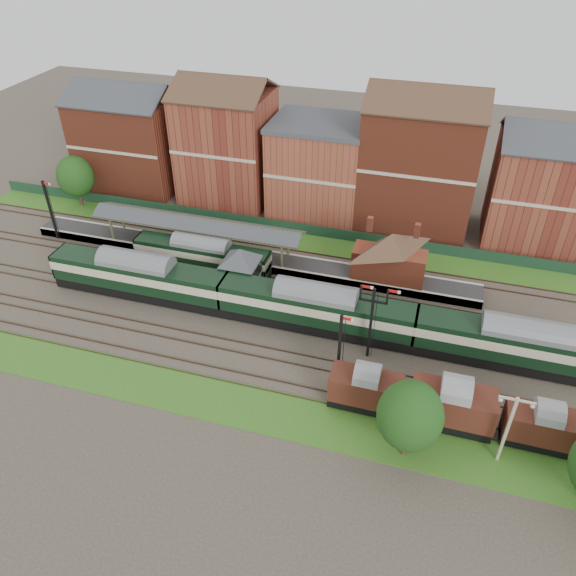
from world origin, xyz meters
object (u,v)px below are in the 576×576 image
(signal_box, at_px, (241,271))
(semaphore_bracket, at_px, (372,318))
(platform_railcar, at_px, (202,255))
(dmu_train, at_px, (316,308))
(goods_van_a, at_px, (366,389))

(signal_box, height_order, semaphore_bracket, semaphore_bracket)
(platform_railcar, bearing_deg, signal_box, -28.21)
(dmu_train, relative_size, platform_railcar, 3.66)
(signal_box, bearing_deg, dmu_train, -19.59)
(dmu_train, bearing_deg, goods_van_a, -53.23)
(signal_box, height_order, dmu_train, signal_box)
(signal_box, bearing_deg, semaphore_bracket, -20.92)
(semaphore_bracket, xyz_separation_m, dmu_train, (-5.91, 2.50, -1.99))
(signal_box, distance_m, dmu_train, 9.71)
(semaphore_bracket, relative_size, platform_railcar, 0.50)
(dmu_train, distance_m, goods_van_a, 11.25)
(signal_box, relative_size, dmu_train, 0.10)
(dmu_train, distance_m, platform_railcar, 16.53)
(signal_box, height_order, platform_railcar, signal_box)
(signal_box, bearing_deg, goods_van_a, -37.69)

